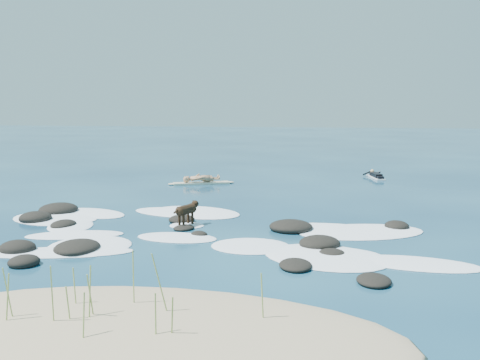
# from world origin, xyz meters

# --- Properties ---
(ground) EXTENTS (160.00, 160.00, 0.00)m
(ground) POSITION_xyz_m (0.00, 0.00, 0.00)
(ground) COLOR #0A2642
(ground) RESTS_ON ground
(sand_dune) EXTENTS (9.00, 4.40, 0.60)m
(sand_dune) POSITION_xyz_m (0.00, -8.20, 0.00)
(sand_dune) COLOR #9E8966
(sand_dune) RESTS_ON ground
(dune_grass) EXTENTS (4.24, 1.56, 1.18)m
(dune_grass) POSITION_xyz_m (-0.59, -8.22, 0.59)
(dune_grass) COLOR #86A14E
(dune_grass) RESTS_ON ground
(reef_rocks) EXTENTS (12.70, 7.30, 0.46)m
(reef_rocks) POSITION_xyz_m (-2.13, -1.43, 0.09)
(reef_rocks) COLOR black
(reef_rocks) RESTS_ON ground
(breaking_foam) EXTENTS (14.50, 8.24, 0.12)m
(breaking_foam) POSITION_xyz_m (-0.74, -0.92, 0.01)
(breaking_foam) COLOR white
(breaking_foam) RESTS_ON ground
(standing_surfer_rig) EXTENTS (3.09, 1.53, 1.84)m
(standing_surfer_rig) POSITION_xyz_m (-3.21, 8.66, 0.72)
(standing_surfer_rig) COLOR beige
(standing_surfer_rig) RESTS_ON ground
(paddling_surfer_rig) EXTENTS (1.07, 2.20, 0.38)m
(paddling_surfer_rig) POSITION_xyz_m (5.22, 12.33, 0.13)
(paddling_surfer_rig) COLOR white
(paddling_surfer_rig) RESTS_ON ground
(dog) EXTENTS (0.63, 1.19, 0.80)m
(dog) POSITION_xyz_m (-1.41, -0.29, 0.53)
(dog) COLOR black
(dog) RESTS_ON ground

